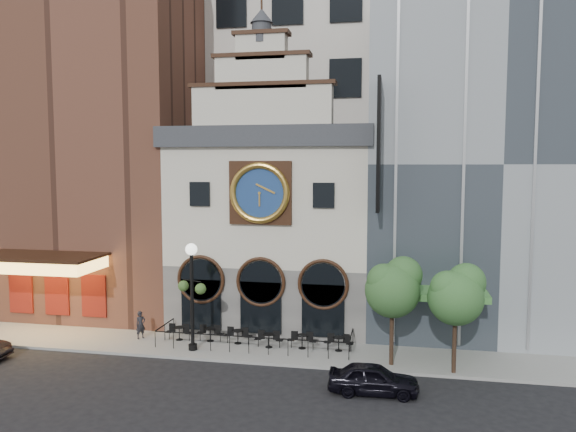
# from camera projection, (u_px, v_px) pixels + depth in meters

# --- Properties ---
(ground) EXTENTS (120.00, 120.00, 0.00)m
(ground) POSITION_uv_depth(u_px,v_px,m) (243.00, 364.00, 28.58)
(ground) COLOR black
(ground) RESTS_ON ground
(sidewalk) EXTENTS (44.00, 5.00, 0.15)m
(sidewalk) POSITION_uv_depth(u_px,v_px,m) (255.00, 347.00, 31.02)
(sidewalk) COLOR gray
(sidewalk) RESTS_ON ground
(clock_building) EXTENTS (12.60, 8.78, 18.65)m
(clock_building) POSITION_uv_depth(u_px,v_px,m) (275.00, 219.00, 35.63)
(clock_building) COLOR #605E5B
(clock_building) RESTS_ON ground
(theater_building) EXTENTS (14.00, 15.60, 25.00)m
(theater_building) POSITION_uv_depth(u_px,v_px,m) (102.00, 130.00, 39.65)
(theater_building) COLOR brown
(theater_building) RESTS_ON ground
(retail_building) EXTENTS (14.00, 14.40, 20.00)m
(retail_building) POSITION_uv_depth(u_px,v_px,m) (486.00, 165.00, 34.95)
(retail_building) COLOR gray
(retail_building) RESTS_ON ground
(office_tower) EXTENTS (20.00, 16.00, 40.00)m
(office_tower) POSITION_uv_depth(u_px,v_px,m) (306.00, 45.00, 46.32)
(office_tower) COLOR silver
(office_tower) RESTS_ON ground
(cafe_railing) EXTENTS (10.60, 2.60, 0.90)m
(cafe_railing) POSITION_uv_depth(u_px,v_px,m) (255.00, 338.00, 30.97)
(cafe_railing) COLOR black
(cafe_railing) RESTS_ON sidewalk
(bistro_0) EXTENTS (1.58, 0.68, 0.90)m
(bistro_0) POSITION_uv_depth(u_px,v_px,m) (179.00, 332.00, 31.99)
(bistro_0) COLOR black
(bistro_0) RESTS_ON sidewalk
(bistro_1) EXTENTS (1.58, 0.68, 0.90)m
(bistro_1) POSITION_uv_depth(u_px,v_px,m) (210.00, 333.00, 31.77)
(bistro_1) COLOR black
(bistro_1) RESTS_ON sidewalk
(bistro_2) EXTENTS (1.58, 0.68, 0.90)m
(bistro_2) POSITION_uv_depth(u_px,v_px,m) (238.00, 335.00, 31.35)
(bistro_2) COLOR black
(bistro_2) RESTS_ON sidewalk
(bistro_3) EXTENTS (1.58, 0.68, 0.90)m
(bistro_3) POSITION_uv_depth(u_px,v_px,m) (269.00, 339.00, 30.69)
(bistro_3) COLOR black
(bistro_3) RESTS_ON sidewalk
(bistro_4) EXTENTS (1.58, 0.68, 0.90)m
(bistro_4) POSITION_uv_depth(u_px,v_px,m) (302.00, 340.00, 30.50)
(bistro_4) COLOR black
(bistro_4) RESTS_ON sidewalk
(bistro_5) EXTENTS (1.58, 0.68, 0.90)m
(bistro_5) POSITION_uv_depth(u_px,v_px,m) (339.00, 342.00, 30.11)
(bistro_5) COLOR black
(bistro_5) RESTS_ON sidewalk
(car_right) EXTENTS (4.03, 1.69, 1.36)m
(car_right) POSITION_uv_depth(u_px,v_px,m) (373.00, 379.00, 24.83)
(car_right) COLOR black
(car_right) RESTS_ON ground
(pedestrian) EXTENTS (0.67, 0.69, 1.60)m
(pedestrian) POSITION_uv_depth(u_px,v_px,m) (141.00, 325.00, 32.26)
(pedestrian) COLOR black
(pedestrian) RESTS_ON sidewalk
(lamppost) EXTENTS (1.75, 1.10, 5.81)m
(lamppost) POSITION_uv_depth(u_px,v_px,m) (192.00, 284.00, 30.00)
(lamppost) COLOR black
(lamppost) RESTS_ON sidewalk
(tree_left) EXTENTS (2.83, 2.72, 5.45)m
(tree_left) POSITION_uv_depth(u_px,v_px,m) (393.00, 286.00, 27.78)
(tree_left) COLOR #382619
(tree_left) RESTS_ON sidewalk
(tree_right) EXTENTS (2.75, 2.65, 5.30)m
(tree_right) POSITION_uv_depth(u_px,v_px,m) (457.00, 293.00, 26.69)
(tree_right) COLOR #382619
(tree_right) RESTS_ON sidewalk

